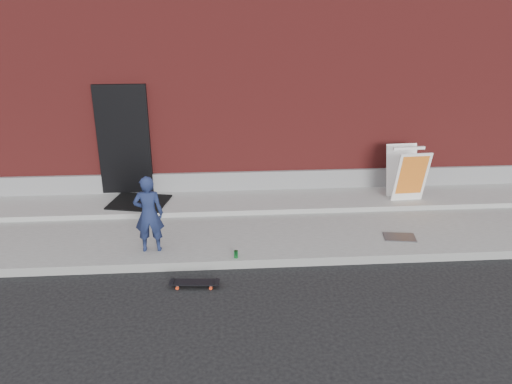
{
  "coord_description": "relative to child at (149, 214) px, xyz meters",
  "views": [
    {
      "loc": [
        -0.63,
        -7.07,
        4.04
      ],
      "look_at": [
        -0.06,
        0.8,
        1.02
      ],
      "focal_mm": 35.0,
      "sensor_mm": 36.0,
      "label": 1
    }
  ],
  "objects": [
    {
      "name": "child",
      "position": [
        0.0,
        0.0,
        0.0
      ],
      "size": [
        0.49,
        0.33,
        1.31
      ],
      "primitive_type": "imported",
      "rotation": [
        0.0,
        0.0,
        3.17
      ],
      "color": "#1A2449",
      "rests_on": "sidewalk"
    },
    {
      "name": "soda_can",
      "position": [
        1.4,
        -0.37,
        -0.59
      ],
      "size": [
        0.08,
        0.08,
        0.12
      ],
      "primitive_type": "cylinder",
      "rotation": [
        0.0,
        0.0,
        0.33
      ],
      "color": "#1B8B35",
      "rests_on": "sidewalk"
    },
    {
      "name": "building",
      "position": [
        1.83,
        6.52,
        1.69
      ],
      "size": [
        20.0,
        8.1,
        5.0
      ],
      "color": "maroon",
      "rests_on": "ground"
    },
    {
      "name": "ground",
      "position": [
        1.83,
        -0.48,
        -0.8
      ],
      "size": [
        80.0,
        80.0,
        0.0
      ],
      "primitive_type": "plane",
      "color": "black",
      "rests_on": "ground"
    },
    {
      "name": "pizza_sign",
      "position": [
        4.94,
        1.74,
        -0.01
      ],
      "size": [
        0.7,
        0.81,
        1.08
      ],
      "color": "white",
      "rests_on": "apron"
    },
    {
      "name": "skateboard",
      "position": [
        0.75,
        -0.96,
        -0.74
      ],
      "size": [
        0.74,
        0.24,
        0.08
      ],
      "color": "red",
      "rests_on": "ground"
    },
    {
      "name": "sidewalk",
      "position": [
        1.83,
        1.02,
        -0.73
      ],
      "size": [
        20.0,
        3.0,
        0.15
      ],
      "primitive_type": "cube",
      "color": "slate",
      "rests_on": "ground"
    },
    {
      "name": "doormat",
      "position": [
        -0.47,
        1.88,
        -0.54
      ],
      "size": [
        1.27,
        1.11,
        0.03
      ],
      "primitive_type": "cube",
      "rotation": [
        0.0,
        0.0,
        -0.21
      ],
      "color": "black",
      "rests_on": "apron"
    },
    {
      "name": "apron",
      "position": [
        1.83,
        1.92,
        -0.6
      ],
      "size": [
        20.0,
        1.2,
        0.1
      ],
      "primitive_type": "cube",
      "color": "gray",
      "rests_on": "sidewalk"
    },
    {
      "name": "utility_plate",
      "position": [
        4.3,
        0.16,
        -0.65
      ],
      "size": [
        0.59,
        0.43,
        0.02
      ],
      "primitive_type": "cube",
      "rotation": [
        0.0,
        0.0,
        -0.16
      ],
      "color": "#4B4B4F",
      "rests_on": "sidewalk"
    }
  ]
}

